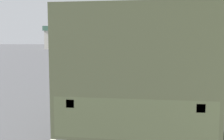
# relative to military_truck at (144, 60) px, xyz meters

# --- Properties ---
(ground_plane) EXTENTS (180.00, 180.00, 0.00)m
(ground_plane) POSITION_rel_military_truck_xyz_m (-1.80, 28.54, -1.56)
(ground_plane) COLOR #4C4C4F
(lane_centre_stripe) EXTENTS (0.12, 120.00, 0.00)m
(lane_centre_stripe) POSITION_rel_military_truck_xyz_m (-1.80, 28.54, -1.56)
(lane_centre_stripe) COLOR silver
(lane_centre_stripe) RESTS_ON ground
(sidewalk_right) EXTENTS (1.80, 120.00, 0.12)m
(sidewalk_right) POSITION_rel_military_truck_xyz_m (2.70, 28.54, -1.50)
(sidewalk_right) COLOR #ADAAA3
(sidewalk_right) RESTS_ON ground
(grass_strip_right) EXTENTS (7.00, 120.00, 0.02)m
(grass_strip_right) POSITION_rel_military_truck_xyz_m (7.10, 28.54, -1.55)
(grass_strip_right) COLOR olive
(grass_strip_right) RESTS_ON ground
(military_truck) EXTENTS (2.46, 7.29, 2.65)m
(military_truck) POSITION_rel_military_truck_xyz_m (0.00, 0.00, 0.00)
(military_truck) COLOR #545B3D
(military_truck) RESTS_ON ground
(car_nearest_ahead) EXTENTS (1.84, 4.35, 1.47)m
(car_nearest_ahead) POSITION_rel_military_truck_xyz_m (0.05, 10.22, -0.90)
(car_nearest_ahead) COLOR #B7BABF
(car_nearest_ahead) RESTS_ON ground
(car_second_ahead) EXTENTS (1.83, 4.49, 1.53)m
(car_second_ahead) POSITION_rel_military_truck_xyz_m (-0.05, 21.72, -0.87)
(car_second_ahead) COLOR maroon
(car_second_ahead) RESTS_ON ground
(building_distant) EXTENTS (13.63, 11.46, 5.14)m
(building_distant) POSITION_rel_military_truck_xyz_m (-17.29, 57.02, 1.04)
(building_distant) COLOR beige
(building_distant) RESTS_ON ground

